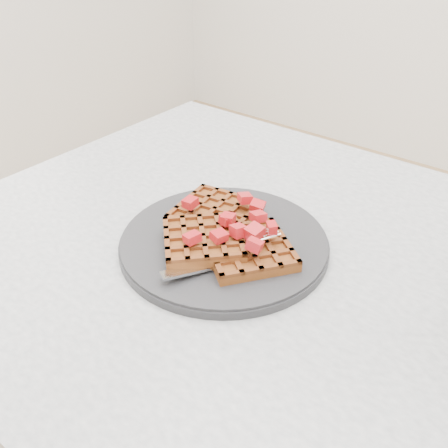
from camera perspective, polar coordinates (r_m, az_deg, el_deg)
name	(u,v)px	position (r m, az deg, el deg)	size (l,w,h in m)	color
table	(323,342)	(0.75, 11.28, -13.07)	(1.20, 0.80, 0.75)	#BCBCBA
plate	(224,243)	(0.72, 0.00, -2.14)	(0.30, 0.30, 0.02)	#242426
waffles	(222,233)	(0.70, -0.18, -1.00)	(0.23, 0.21, 0.03)	brown
strawberry_pile	(224,216)	(0.69, 0.00, 0.97)	(0.15, 0.15, 0.02)	#97030B
fork	(230,258)	(0.66, 0.72, -3.88)	(0.02, 0.18, 0.02)	silver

